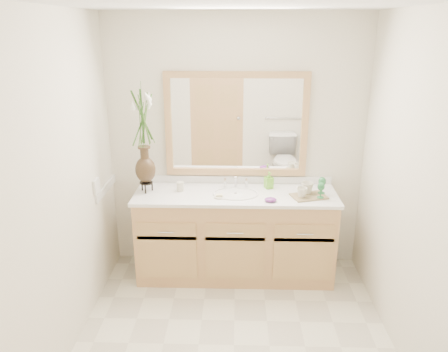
{
  "coord_description": "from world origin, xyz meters",
  "views": [
    {
      "loc": [
        0.01,
        -2.68,
        2.28
      ],
      "look_at": [
        -0.09,
        0.65,
        1.12
      ],
      "focal_mm": 35.0,
      "sensor_mm": 36.0,
      "label": 1
    }
  ],
  "objects_px": {
    "soap_bottle": "(269,181)",
    "tumbler": "(180,187)",
    "flower_vase": "(143,127)",
    "tray": "(309,196)"
  },
  "relations": [
    {
      "from": "tumbler",
      "to": "soap_bottle",
      "type": "height_order",
      "value": "soap_bottle"
    },
    {
      "from": "flower_vase",
      "to": "tumbler",
      "type": "height_order",
      "value": "flower_vase"
    },
    {
      "from": "soap_bottle",
      "to": "tray",
      "type": "xyz_separation_m",
      "value": [
        0.34,
        -0.22,
        -0.06
      ]
    },
    {
      "from": "soap_bottle",
      "to": "tumbler",
      "type": "bearing_deg",
      "value": 164.35
    },
    {
      "from": "tumbler",
      "to": "tray",
      "type": "bearing_deg",
      "value": -5.77
    },
    {
      "from": "flower_vase",
      "to": "tumbler",
      "type": "xyz_separation_m",
      "value": [
        0.31,
        0.02,
        -0.56
      ]
    },
    {
      "from": "tray",
      "to": "soap_bottle",
      "type": "bearing_deg",
      "value": 130.19
    },
    {
      "from": "tray",
      "to": "flower_vase",
      "type": "bearing_deg",
      "value": 158.97
    },
    {
      "from": "soap_bottle",
      "to": "tray",
      "type": "relative_size",
      "value": 0.47
    },
    {
      "from": "flower_vase",
      "to": "soap_bottle",
      "type": "bearing_deg",
      "value": 6.27
    }
  ]
}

